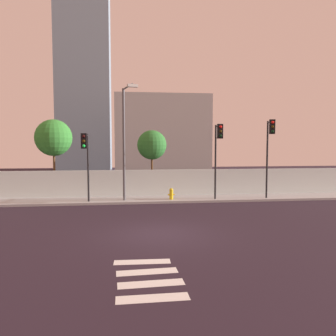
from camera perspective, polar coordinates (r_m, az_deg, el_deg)
ground_plane at (r=14.24m, az=-1.41°, el=-11.16°), size 80.00×80.00×0.00m
sidewalk at (r=22.22m, az=-3.45°, el=-5.41°), size 36.00×2.40×0.15m
perimeter_wall at (r=23.36m, az=-3.65°, el=-2.53°), size 36.00×0.18×1.80m
crosswalk_marking at (r=9.90m, az=-3.45°, el=-18.13°), size 1.98×3.03×0.01m
traffic_light_left at (r=21.43m, az=8.50°, el=3.84°), size 0.34×1.31×4.83m
traffic_light_center at (r=22.42m, az=16.94°, el=4.25°), size 0.55×1.62×5.11m
traffic_light_right at (r=20.69m, az=-13.83°, el=2.63°), size 0.35×1.47×4.23m
street_lamp_curbside at (r=21.14m, az=-7.34°, el=5.71°), size 0.94×2.23×7.07m
fire_hydrant at (r=21.77m, az=0.56°, el=-4.35°), size 0.44×0.26×0.74m
roadside_tree_leftmost at (r=24.82m, az=-18.92°, el=4.87°), size 2.57×2.57×5.47m
roadside_tree_midleft at (r=24.35m, az=-2.76°, el=3.92°), size 2.14×2.14×4.75m
low_building_distant at (r=37.36m, az=-1.13°, el=5.25°), size 10.10×6.00×8.97m
tower_on_skyline at (r=50.59m, az=-14.17°, el=15.70°), size 7.38×5.00×28.01m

